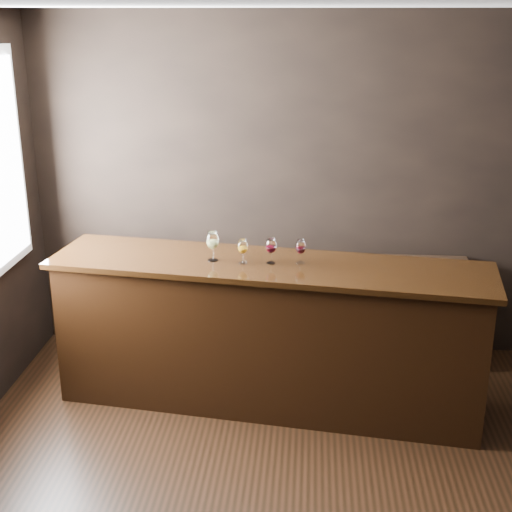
# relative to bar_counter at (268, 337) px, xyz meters

# --- Properties ---
(room_shell) EXTENTS (5.02, 4.52, 2.81)m
(room_shell) POSITION_rel_bar_counter_xyz_m (0.26, -1.14, 1.28)
(room_shell) COLOR black
(room_shell) RESTS_ON ground
(bar_counter) EXTENTS (3.09, 1.06, 1.06)m
(bar_counter) POSITION_rel_bar_counter_xyz_m (0.00, 0.00, 0.00)
(bar_counter) COLOR black
(bar_counter) RESTS_ON ground
(bar_top) EXTENTS (3.20, 1.14, 0.04)m
(bar_top) POSITION_rel_bar_counter_xyz_m (0.00, 0.00, 0.55)
(bar_top) COLOR black
(bar_top) RESTS_ON bar_counter
(back_bar_shelf) EXTENTS (2.38, 0.40, 0.86)m
(back_bar_shelf) POSITION_rel_bar_counter_xyz_m (0.39, 0.78, -0.10)
(back_bar_shelf) COLOR black
(back_bar_shelf) RESTS_ON ground
(glass_white) EXTENTS (0.09, 0.09, 0.21)m
(glass_white) POSITION_rel_bar_counter_xyz_m (-0.40, 0.03, 0.71)
(glass_white) COLOR white
(glass_white) RESTS_ON bar_top
(glass_amber) EXTENTS (0.07, 0.07, 0.17)m
(glass_amber) POSITION_rel_bar_counter_xyz_m (-0.18, -0.01, 0.69)
(glass_amber) COLOR white
(glass_amber) RESTS_ON bar_top
(glass_red_a) EXTENTS (0.08, 0.08, 0.18)m
(glass_red_a) POSITION_rel_bar_counter_xyz_m (0.02, 0.00, 0.69)
(glass_red_a) COLOR white
(glass_red_a) RESTS_ON bar_top
(glass_red_b) EXTENTS (0.07, 0.07, 0.17)m
(glass_red_b) POSITION_rel_bar_counter_xyz_m (0.22, 0.02, 0.69)
(glass_red_b) COLOR white
(glass_red_b) RESTS_ON bar_top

